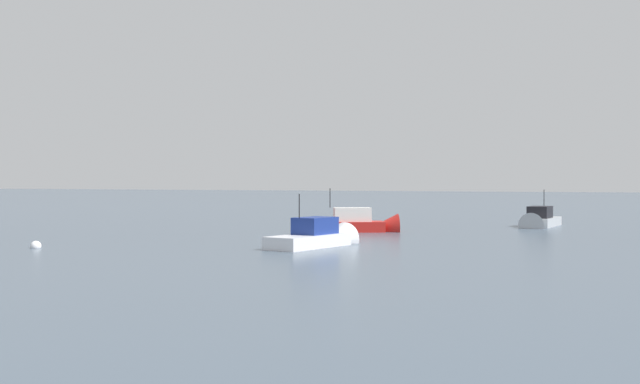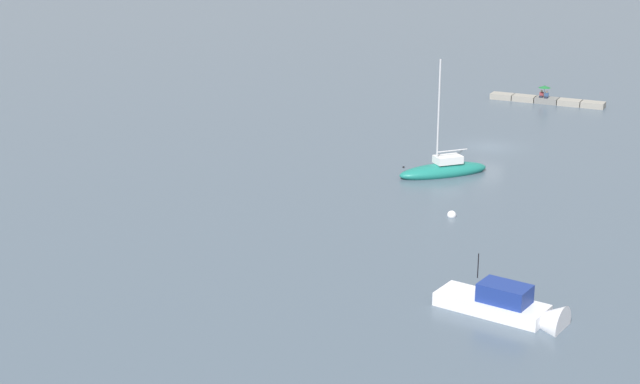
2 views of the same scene
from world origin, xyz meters
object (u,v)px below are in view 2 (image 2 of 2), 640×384
(person_seated_blue_left, at_px, (546,95))
(mooring_buoy_near, at_px, (452,215))
(person_seated_maroon_right, at_px, (541,95))
(umbrella_open_green, at_px, (545,87))
(sailboat_teal_mid, at_px, (444,170))
(motorboat_white_near, at_px, (511,310))

(person_seated_blue_left, distance_m, mooring_buoy_near, 39.08)
(person_seated_maroon_right, distance_m, mooring_buoy_near, 39.29)
(umbrella_open_green, xyz_separation_m, sailboat_teal_mid, (0.32, 29.79, -1.34))
(person_seated_maroon_right, height_order, motorboat_white_near, motorboat_white_near)
(person_seated_maroon_right, height_order, mooring_buoy_near, person_seated_maroon_right)
(person_seated_maroon_right, relative_size, sailboat_teal_mid, 0.08)
(mooring_buoy_near, bearing_deg, motorboat_white_near, 120.19)
(person_seated_blue_left, height_order, mooring_buoy_near, person_seated_blue_left)
(person_seated_maroon_right, bearing_deg, person_seated_blue_left, 159.76)
(sailboat_teal_mid, xyz_separation_m, mooring_buoy_near, (-3.95, 9.35, -0.26))
(motorboat_white_near, bearing_deg, person_seated_blue_left, -159.41)
(person_seated_blue_left, xyz_separation_m, mooring_buoy_near, (-3.34, 38.93, -0.74))
(person_seated_blue_left, bearing_deg, umbrella_open_green, -39.57)
(sailboat_teal_mid, relative_size, mooring_buoy_near, 15.51)
(umbrella_open_green, bearing_deg, motorboat_white_near, 102.50)
(sailboat_teal_mid, distance_m, mooring_buoy_near, 10.15)
(motorboat_white_near, bearing_deg, mooring_buoy_near, -141.47)
(person_seated_blue_left, xyz_separation_m, sailboat_teal_mid, (0.61, 29.58, -0.49))
(motorboat_white_near, bearing_deg, person_seated_maroon_right, -158.87)
(person_seated_blue_left, xyz_separation_m, umbrella_open_green, (0.29, -0.20, 0.86))
(umbrella_open_green, height_order, sailboat_teal_mid, sailboat_teal_mid)
(person_seated_maroon_right, relative_size, mooring_buoy_near, 1.19)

